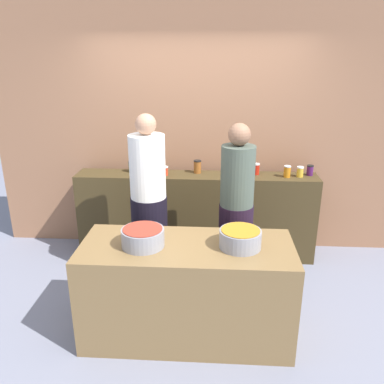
# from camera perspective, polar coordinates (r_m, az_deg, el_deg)

# --- Properties ---
(ground) EXTENTS (12.00, 12.00, 0.00)m
(ground) POSITION_cam_1_polar(r_m,az_deg,el_deg) (3.81, -0.34, -16.90)
(ground) COLOR gray
(storefront_wall) EXTENTS (4.80, 0.12, 3.00)m
(storefront_wall) POSITION_cam_1_polar(r_m,az_deg,el_deg) (4.57, 0.87, 9.96)
(storefront_wall) COLOR #996749
(storefront_wall) RESTS_ON ground
(display_shelf) EXTENTS (2.70, 0.36, 0.99)m
(display_shelf) POSITION_cam_1_polar(r_m,az_deg,el_deg) (4.52, 0.59, -3.46)
(display_shelf) COLOR #41331B
(display_shelf) RESTS_ON ground
(prep_table) EXTENTS (1.70, 0.70, 0.83)m
(prep_table) POSITION_cam_1_polar(r_m,az_deg,el_deg) (3.32, -0.72, -14.18)
(prep_table) COLOR brown
(prep_table) RESTS_ON ground
(preserve_jar_0) EXTENTS (0.09, 0.09, 0.12)m
(preserve_jar_0) POSITION_cam_1_polar(r_m,az_deg,el_deg) (4.49, -8.74, 3.68)
(preserve_jar_0) COLOR #295324
(preserve_jar_0) RESTS_ON display_shelf
(preserve_jar_1) EXTENTS (0.08, 0.08, 0.11)m
(preserve_jar_1) POSITION_cam_1_polar(r_m,az_deg,el_deg) (4.34, -5.30, 3.22)
(preserve_jar_1) COLOR #974112
(preserve_jar_1) RESTS_ON display_shelf
(preserve_jar_2) EXTENTS (0.08, 0.08, 0.10)m
(preserve_jar_2) POSITION_cam_1_polar(r_m,az_deg,el_deg) (4.33, -4.01, 3.12)
(preserve_jar_2) COLOR red
(preserve_jar_2) RESTS_ON display_shelf
(preserve_jar_3) EXTENTS (0.09, 0.09, 0.15)m
(preserve_jar_3) POSITION_cam_1_polar(r_m,az_deg,el_deg) (4.40, 0.80, 3.73)
(preserve_jar_3) COLOR brown
(preserve_jar_3) RESTS_ON display_shelf
(preserve_jar_4) EXTENTS (0.07, 0.07, 0.13)m
(preserve_jar_4) POSITION_cam_1_polar(r_m,az_deg,el_deg) (4.40, 9.40, 3.35)
(preserve_jar_4) COLOR #B51F11
(preserve_jar_4) RESTS_ON display_shelf
(preserve_jar_5) EXTENTS (0.08, 0.08, 0.13)m
(preserve_jar_5) POSITION_cam_1_polar(r_m,az_deg,el_deg) (4.37, 13.75, 2.93)
(preserve_jar_5) COLOR orange
(preserve_jar_5) RESTS_ON display_shelf
(preserve_jar_6) EXTENTS (0.07, 0.07, 0.11)m
(preserve_jar_6) POSITION_cam_1_polar(r_m,az_deg,el_deg) (4.42, 15.53, 2.87)
(preserve_jar_6) COLOR gold
(preserve_jar_6) RESTS_ON display_shelf
(preserve_jar_7) EXTENTS (0.07, 0.07, 0.11)m
(preserve_jar_7) POSITION_cam_1_polar(r_m,az_deg,el_deg) (4.51, 16.87, 3.07)
(preserve_jar_7) COLOR #48184F
(preserve_jar_7) RESTS_ON display_shelf
(cooking_pot_left) EXTENTS (0.34, 0.34, 0.15)m
(cooking_pot_left) POSITION_cam_1_polar(r_m,az_deg,el_deg) (3.09, -7.19, -6.60)
(cooking_pot_left) COLOR gray
(cooking_pot_left) RESTS_ON prep_table
(cooking_pot_center) EXTENTS (0.33, 0.33, 0.15)m
(cooking_pot_center) POSITION_cam_1_polar(r_m,az_deg,el_deg) (3.07, 7.07, -6.77)
(cooking_pot_center) COLOR gray
(cooking_pot_center) RESTS_ON prep_table
(cook_with_tongs) EXTENTS (0.35, 0.35, 1.76)m
(cook_with_tongs) POSITION_cam_1_polar(r_m,az_deg,el_deg) (3.80, -6.28, -3.15)
(cook_with_tongs) COLOR black
(cook_with_tongs) RESTS_ON ground
(cook_in_cap) EXTENTS (0.33, 0.33, 1.69)m
(cook_in_cap) POSITION_cam_1_polar(r_m,az_deg,el_deg) (3.74, 6.44, -4.00)
(cook_in_cap) COLOR black
(cook_in_cap) RESTS_ON ground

